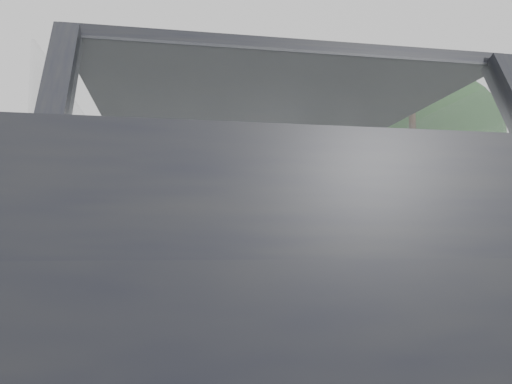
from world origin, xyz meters
name	(u,v)px	position (x,y,z in m)	size (l,w,h in m)	color
ground	(251,379)	(0.00, 0.00, 0.00)	(140.00, 140.00, 0.00)	black
subject_car	(251,242)	(0.00, 0.00, 0.72)	(1.80, 4.00, 1.45)	black
dashboard	(236,223)	(0.00, 0.62, 0.85)	(1.58, 0.45, 0.30)	black
driver_seat	(179,210)	(-0.40, -0.29, 0.88)	(0.50, 0.72, 0.42)	#2B2B2D
passenger_seat	(338,211)	(0.40, -0.29, 0.88)	(0.50, 0.72, 0.42)	#2B2B2D
steering_wheel	(177,210)	(-0.40, 0.33, 0.92)	(0.36, 0.36, 0.04)	black
cat	(273,189)	(0.26, 0.66, 1.09)	(0.63, 0.19, 0.28)	#99999C
guardrail	(350,247)	(4.30, 10.00, 0.58)	(0.05, 90.00, 0.32)	#949494
other_car	(192,242)	(0.40, 16.19, 0.71)	(1.71, 4.34, 1.43)	silver
highway_sign	(332,232)	(6.10, 16.81, 1.12)	(0.09, 0.90, 2.24)	#25713A
utility_pole	(413,158)	(8.28, 13.97, 3.78)	(0.25, 0.25, 7.57)	black
tree_1	(443,168)	(11.81, 18.00, 4.10)	(5.42, 5.42, 8.21)	#173416
tree_2	(352,194)	(8.45, 20.73, 3.07)	(4.06, 4.06, 6.15)	#173416
tree_3	(351,185)	(11.85, 29.81, 4.66)	(6.15, 6.15, 9.32)	#173416
tree_6	(66,208)	(-7.51, 33.53, 3.07)	(4.06, 4.06, 6.14)	#173416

